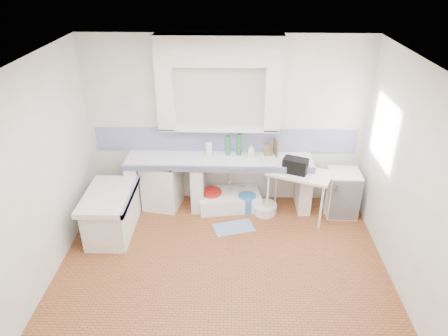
{
  "coord_description": "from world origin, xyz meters",
  "views": [
    {
      "loc": [
        0.14,
        -4.22,
        3.86
      ],
      "look_at": [
        0.0,
        1.0,
        1.1
      ],
      "focal_mm": 33.07,
      "sensor_mm": 36.0,
      "label": 1
    }
  ],
  "objects_px": {
    "sink": "(229,200)",
    "side_table": "(298,194)",
    "fridge": "(342,193)",
    "stove": "(162,185)"
  },
  "relations": [
    {
      "from": "sink",
      "to": "fridge",
      "type": "xyz_separation_m",
      "value": [
        1.83,
        -0.12,
        0.26
      ]
    },
    {
      "from": "stove",
      "to": "side_table",
      "type": "bearing_deg",
      "value": 3.98
    },
    {
      "from": "sink",
      "to": "side_table",
      "type": "distance_m",
      "value": 1.15
    },
    {
      "from": "side_table",
      "to": "stove",
      "type": "bearing_deg",
      "value": -163.17
    },
    {
      "from": "stove",
      "to": "fridge",
      "type": "height_order",
      "value": "stove"
    },
    {
      "from": "sink",
      "to": "side_table",
      "type": "relative_size",
      "value": 1.05
    },
    {
      "from": "stove",
      "to": "sink",
      "type": "relative_size",
      "value": 0.79
    },
    {
      "from": "stove",
      "to": "sink",
      "type": "bearing_deg",
      "value": 8.88
    },
    {
      "from": "stove",
      "to": "sink",
      "type": "distance_m",
      "value": 1.16
    },
    {
      "from": "stove",
      "to": "fridge",
      "type": "relative_size",
      "value": 1.05
    }
  ]
}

